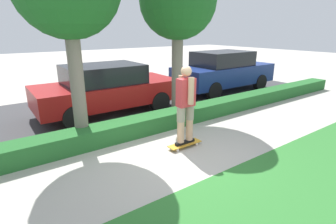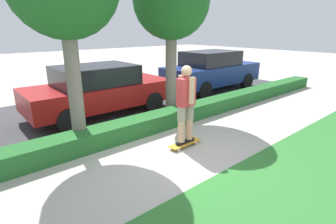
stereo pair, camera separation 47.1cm
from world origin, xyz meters
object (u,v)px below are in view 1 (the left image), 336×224
at_px(skater_person, 186,104).
at_px(parked_car_rear, 224,71).
at_px(parked_car_middle, 107,88).
at_px(tree_mid, 178,2).
at_px(skateboard, 185,144).

relative_size(skater_person, parked_car_rear, 0.39).
height_order(parked_car_middle, parked_car_rear, parked_car_rear).
bearing_deg(parked_car_rear, tree_mid, -157.41).
height_order(skateboard, tree_mid, tree_mid).
height_order(skateboard, skater_person, skater_person).
relative_size(parked_car_middle, parked_car_rear, 0.96).
height_order(skater_person, parked_car_middle, skater_person).
xyz_separation_m(skateboard, skater_person, (0.00, 0.00, 0.97)).
bearing_deg(skater_person, parked_car_middle, 95.83).
bearing_deg(skateboard, skater_person, 63.43).
distance_m(parked_car_middle, parked_car_rear, 5.33).
relative_size(tree_mid, parked_car_rear, 0.96).
height_order(skateboard, parked_car_middle, parked_car_middle).
distance_m(skateboard, skater_person, 0.97).
xyz_separation_m(parked_car_middle, parked_car_rear, (5.33, 0.01, 0.07)).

